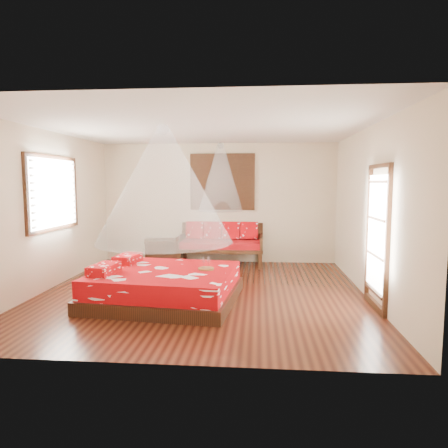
{
  "coord_description": "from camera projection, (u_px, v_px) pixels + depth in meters",
  "views": [
    {
      "loc": [
        0.95,
        -6.66,
        1.89
      ],
      "look_at": [
        0.34,
        0.39,
        1.15
      ],
      "focal_mm": 32.0,
      "sensor_mm": 36.0,
      "label": 1
    }
  ],
  "objects": [
    {
      "name": "room",
      "position": [
        202.0,
        212.0,
        6.74
      ],
      "size": [
        5.54,
        5.54,
        2.84
      ],
      "color": "black",
      "rests_on": "ground"
    },
    {
      "name": "bed",
      "position": [
        164.0,
        285.0,
        6.38
      ],
      "size": [
        2.4,
        2.22,
        0.65
      ],
      "rotation": [
        0.0,
        0.0,
        -0.11
      ],
      "color": "black",
      "rests_on": "floor"
    },
    {
      "name": "daybed",
      "position": [
        221.0,
        242.0,
        9.18
      ],
      "size": [
        1.91,
        0.85,
        0.97
      ],
      "color": "black",
      "rests_on": "floor"
    },
    {
      "name": "storage_chest",
      "position": [
        162.0,
        251.0,
        9.39
      ],
      "size": [
        0.91,
        0.75,
        0.55
      ],
      "rotation": [
        0.0,
        0.0,
        0.23
      ],
      "color": "black",
      "rests_on": "floor"
    },
    {
      "name": "shutter_panel",
      "position": [
        222.0,
        182.0,
        9.37
      ],
      "size": [
        1.52,
        0.06,
        1.32
      ],
      "color": "black",
      "rests_on": "wall_back"
    },
    {
      "name": "window_left",
      "position": [
        54.0,
        193.0,
        7.13
      ],
      "size": [
        0.1,
        1.74,
        1.34
      ],
      "color": "black",
      "rests_on": "wall_left"
    },
    {
      "name": "glazed_door",
      "position": [
        377.0,
        238.0,
        5.94
      ],
      "size": [
        0.08,
        1.02,
        2.16
      ],
      "color": "black",
      "rests_on": "floor"
    },
    {
      "name": "wine_tray",
      "position": [
        206.0,
        266.0,
        6.38
      ],
      "size": [
        0.26,
        0.26,
        0.21
      ],
      "rotation": [
        0.0,
        0.0,
        0.33
      ],
      "color": "brown",
      "rests_on": "bed"
    },
    {
      "name": "mosquito_net_main",
      "position": [
        164.0,
        185.0,
        6.21
      ],
      "size": [
        2.14,
        2.14,
        1.8
      ],
      "primitive_type": "cone",
      "color": "white",
      "rests_on": "ceiling"
    },
    {
      "name": "mosquito_net_daybed",
      "position": [
        221.0,
        177.0,
        8.89
      ],
      "size": [
        1.0,
        1.0,
        1.5
      ],
      "primitive_type": "cone",
      "color": "white",
      "rests_on": "ceiling"
    }
  ]
}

